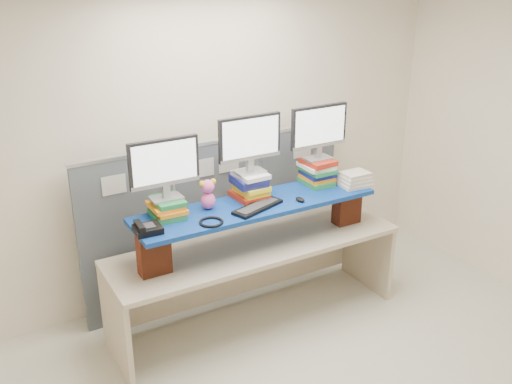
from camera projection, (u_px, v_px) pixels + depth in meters
room at (344, 229)px, 3.61m from camera, size 5.00×4.00×2.80m
cubicle_partition at (219, 218)px, 5.27m from camera, size 2.60×0.06×1.53m
desk at (256, 259)px, 4.86m from camera, size 2.54×0.77×0.77m
brick_pier_left at (154, 254)px, 4.28m from camera, size 0.24×0.13×0.33m
brick_pier_right at (347, 206)px, 5.12m from camera, size 0.24×0.13×0.33m
blue_board at (256, 205)px, 4.67m from camera, size 2.08×0.55×0.04m
book_stack_left at (167, 208)px, 4.40m from camera, size 0.26×0.30×0.15m
book_stack_center at (250, 186)px, 4.73m from camera, size 0.27×0.32×0.23m
book_stack_right at (317, 171)px, 5.04m from camera, size 0.28×0.31×0.23m
monitor_left at (164, 166)px, 4.27m from camera, size 0.55×0.16×0.48m
monitor_center at (250, 141)px, 4.58m from camera, size 0.55×0.16×0.48m
monitor_right at (319, 129)px, 4.89m from camera, size 0.55×0.16×0.48m
keyboard at (258, 207)px, 4.56m from camera, size 0.48×0.29×0.03m
mouse at (300, 199)px, 4.70m from camera, size 0.09×0.11×0.03m
desk_phone at (147, 229)px, 4.15m from camera, size 0.21×0.19×0.08m
headset at (211, 222)px, 4.31m from camera, size 0.19×0.19×0.02m
plush_toy at (208, 194)px, 4.52m from camera, size 0.15×0.11×0.25m
binder_stack at (355, 179)px, 5.01m from camera, size 0.28×0.23×0.13m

